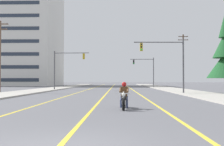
# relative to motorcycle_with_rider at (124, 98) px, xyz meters

# --- Properties ---
(lane_stripe_center) EXTENTS (0.16, 100.00, 0.01)m
(lane_stripe_center) POSITION_rel_motorcycle_with_rider_xyz_m (-1.69, 36.22, -0.58)
(lane_stripe_center) COLOR yellow
(lane_stripe_center) RESTS_ON ground
(lane_stripe_left) EXTENTS (0.16, 100.00, 0.01)m
(lane_stripe_left) POSITION_rel_motorcycle_with_rider_xyz_m (-5.35, 36.22, -0.58)
(lane_stripe_left) COLOR yellow
(lane_stripe_left) RESTS_ON ground
(lane_stripe_right) EXTENTS (0.16, 100.00, 0.01)m
(lane_stripe_right) POSITION_rel_motorcycle_with_rider_xyz_m (2.03, 36.22, -0.58)
(lane_stripe_right) COLOR yellow
(lane_stripe_right) RESTS_ON ground
(sidewalk_kerb_right) EXTENTS (4.40, 110.00, 0.14)m
(sidewalk_kerb_right) POSITION_rel_motorcycle_with_rider_xyz_m (8.56, 31.22, -0.52)
(sidewalk_kerb_right) COLOR #ADA89E
(sidewalk_kerb_right) RESTS_ON ground
(sidewalk_kerb_left) EXTENTS (4.40, 110.00, 0.14)m
(sidewalk_kerb_left) POSITION_rel_motorcycle_with_rider_xyz_m (-11.90, 31.22, -0.52)
(sidewalk_kerb_left) COLOR #ADA89E
(sidewalk_kerb_left) RESTS_ON ground
(motorcycle_with_rider) EXTENTS (0.70, 2.19, 1.46)m
(motorcycle_with_rider) POSITION_rel_motorcycle_with_rider_xyz_m (0.00, 0.00, 0.00)
(motorcycle_with_rider) COLOR black
(motorcycle_with_rider) RESTS_ON ground
(traffic_signal_near_right) EXTENTS (5.67, 0.49, 6.20)m
(traffic_signal_near_right) POSITION_rel_motorcycle_with_rider_xyz_m (5.39, 16.05, 3.56)
(traffic_signal_near_right) COLOR #47474C
(traffic_signal_near_right) RESTS_ON ground
(traffic_signal_near_left) EXTENTS (5.60, 0.50, 6.20)m
(traffic_signal_near_left) POSITION_rel_motorcycle_with_rider_xyz_m (-8.76, 28.00, 3.56)
(traffic_signal_near_left) COLOR #47474C
(traffic_signal_near_left) RESTS_ON ground
(traffic_signal_mid_right) EXTENTS (4.86, 0.45, 6.20)m
(traffic_signal_mid_right) POSITION_rel_motorcycle_with_rider_xyz_m (5.54, 41.10, 3.51)
(traffic_signal_mid_right) COLOR #47474C
(traffic_signal_mid_right) RESTS_ON ground
(utility_pole_left_near) EXTENTS (2.04, 0.26, 9.03)m
(utility_pole_left_near) POSITION_rel_motorcycle_with_rider_xyz_m (-15.18, 19.06, 4.27)
(utility_pole_left_near) COLOR brown
(utility_pole_left_near) RESTS_ON ground
(utility_pole_right_far) EXTENTS (2.00, 0.26, 10.39)m
(utility_pole_right_far) POSITION_rel_motorcycle_with_rider_xyz_m (12.25, 37.95, 4.95)
(utility_pole_right_far) COLOR #4C3828
(utility_pole_right_far) RESTS_ON ground
(apartment_building_far_left_block) EXTENTS (27.16, 20.95, 29.95)m
(apartment_building_far_left_block) POSITION_rel_motorcycle_with_rider_xyz_m (-31.64, 64.01, 14.39)
(apartment_building_far_left_block) COLOR silver
(apartment_building_far_left_block) RESTS_ON ground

